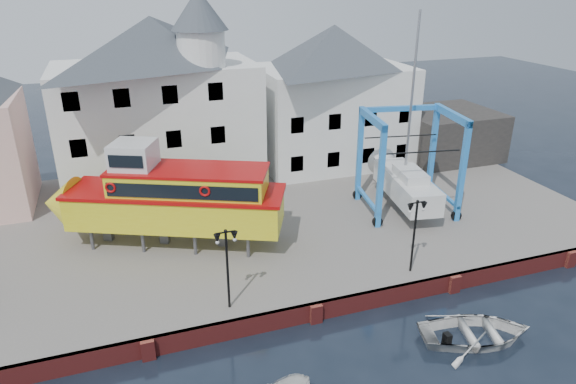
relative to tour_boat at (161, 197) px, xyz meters
name	(u,v)px	position (x,y,z in m)	size (l,w,h in m)	color
ground	(315,321)	(6.12, -8.79, -3.93)	(140.00, 140.00, 0.00)	black
hardstanding	(255,220)	(6.12, 2.21, -3.43)	(44.00, 22.00, 1.00)	#64605A
quay_wall	(315,312)	(6.12, -8.69, -3.43)	(44.00, 0.47, 1.00)	maroon
building_white_main	(159,101)	(1.25, 9.60, 3.41)	(14.00, 8.30, 14.00)	white
building_white_right	(332,96)	(15.12, 10.20, 2.67)	(12.00, 8.00, 11.20)	white
shed_dark	(446,134)	(25.12, 8.21, -0.93)	(8.00, 7.00, 4.00)	#262523
lamp_post_left	(226,249)	(2.12, -7.59, 0.24)	(1.12, 0.32, 4.20)	black
lamp_post_right	(416,218)	(12.12, -7.59, 0.24)	(1.12, 0.32, 4.20)	black
tour_boat	(161,197)	(0.00, 0.00, 0.00)	(14.38, 9.01, 6.21)	#59595E
travel_lift	(403,176)	(16.08, 0.21, -0.78)	(6.69, 8.76, 12.88)	blue
motorboat_b	(475,340)	(12.69, -12.52, -3.93)	(3.74, 5.23, 1.08)	silver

